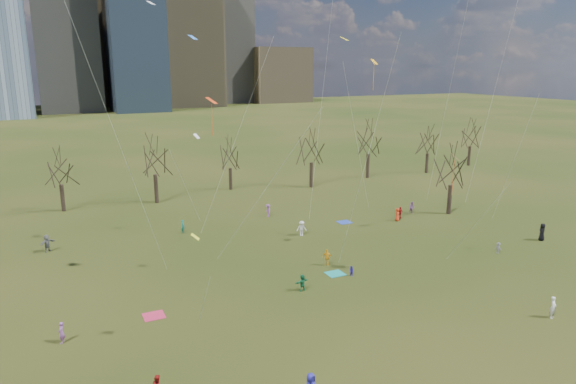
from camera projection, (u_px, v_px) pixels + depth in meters
name	position (u px, v px, depth m)	size (l,w,h in m)	color
ground	(355.00, 312.00, 39.90)	(500.00, 500.00, 0.00)	black
downtown_skyline	(77.00, 16.00, 213.99)	(212.50, 78.00, 118.00)	slate
bare_tree_row	(209.00, 159.00, 71.00)	(113.04, 29.80, 9.50)	black
blanket_teal	(335.00, 274.00, 47.30)	(1.60, 1.50, 0.03)	teal
blanket_navy	(344.00, 222.00, 62.93)	(1.60, 1.50, 0.03)	#243DA8
blanket_crimson	(154.00, 316.00, 39.33)	(1.60, 1.50, 0.03)	#C0264B
person_1	(553.00, 307.00, 38.88)	(0.63, 0.41, 1.73)	white
person_3	(498.00, 248.00, 52.33)	(0.76, 0.44, 1.18)	slate
person_4	(327.00, 257.00, 49.17)	(0.94, 0.39, 1.61)	yellow
person_5	(302.00, 283.00, 43.58)	(1.38, 0.44, 1.49)	#176B3F
person_6	(542.00, 232.00, 56.16)	(0.95, 0.62, 1.94)	black
person_7	(61.00, 333.00, 35.36)	(0.56, 0.37, 1.54)	#9451A3
person_8	(351.00, 271.00, 46.62)	(0.48, 0.37, 0.99)	#3326A8
person_9	(302.00, 228.00, 57.79)	(1.12, 0.64, 1.73)	silver
person_10	(400.00, 212.00, 64.45)	(0.87, 0.36, 1.49)	#A4171A
person_11	(47.00, 243.00, 52.79)	(1.70, 0.54, 1.83)	#5A5A5F
person_12	(397.00, 214.00, 63.31)	(0.80, 0.52, 1.64)	red
person_13	(183.00, 226.00, 58.78)	(0.56, 0.37, 1.55)	#1A776A
person_14	(412.00, 208.00, 66.52)	(0.76, 0.59, 1.56)	#8C4C99
person_15	(268.00, 210.00, 65.07)	(1.06, 0.61, 1.65)	#8C4C99
kites_airborne	(316.00, 122.00, 48.23)	(62.88, 31.36, 31.17)	#F14714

